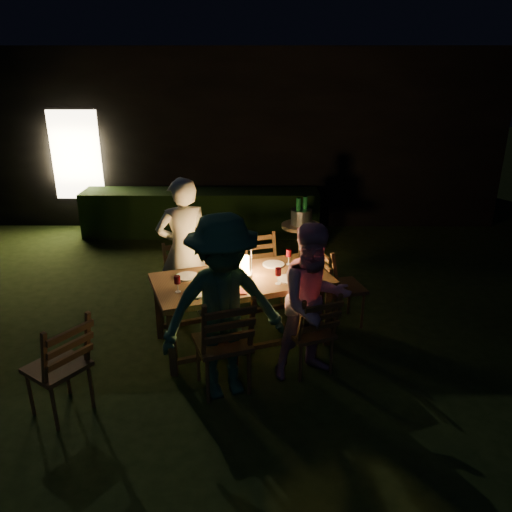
{
  "coord_description": "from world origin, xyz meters",
  "views": [
    {
      "loc": [
        0.55,
        -4.93,
        2.93
      ],
      "look_at": [
        0.52,
        0.22,
        0.93
      ],
      "focal_mm": 35.0,
      "sensor_mm": 36.0,
      "label": 1
    }
  ],
  "objects_px": {
    "chair_end": "(341,299)",
    "bottle_bucket_a": "(298,214)",
    "chair_near_left": "(223,359)",
    "bottle_table": "(219,269)",
    "ice_bucket": "(301,217)",
    "person_house_side": "(184,250)",
    "bottle_bucket_b": "(305,213)",
    "chair_spare": "(61,383)",
    "dining_table": "(242,284)",
    "person_opp_left": "(223,309)",
    "lantern": "(245,262)",
    "chair_far_left": "(187,296)",
    "chair_near_right": "(310,345)",
    "side_table": "(301,230)",
    "chair_far_right": "(264,284)",
    "person_opp_right": "(314,303)"
  },
  "relations": [
    {
      "from": "chair_end",
      "to": "bottle_bucket_a",
      "type": "height_order",
      "value": "bottle_bucket_a"
    },
    {
      "from": "chair_near_left",
      "to": "chair_end",
      "type": "relative_size",
      "value": 1.05
    },
    {
      "from": "chair_near_left",
      "to": "bottle_table",
      "type": "relative_size",
      "value": 3.86
    },
    {
      "from": "ice_bucket",
      "to": "bottle_bucket_a",
      "type": "height_order",
      "value": "bottle_bucket_a"
    },
    {
      "from": "chair_near_left",
      "to": "person_house_side",
      "type": "relative_size",
      "value": 0.62
    },
    {
      "from": "bottle_bucket_a",
      "to": "bottle_bucket_b",
      "type": "distance_m",
      "value": 0.13
    },
    {
      "from": "chair_spare",
      "to": "person_house_side",
      "type": "distance_m",
      "value": 2.11
    },
    {
      "from": "person_house_side",
      "to": "bottle_table",
      "type": "relative_size",
      "value": 6.2
    },
    {
      "from": "dining_table",
      "to": "person_opp_left",
      "type": "bearing_deg",
      "value": -118.76
    },
    {
      "from": "person_opp_left",
      "to": "lantern",
      "type": "bearing_deg",
      "value": 60.11
    },
    {
      "from": "chair_far_left",
      "to": "bottle_bucket_b",
      "type": "distance_m",
      "value": 2.17
    },
    {
      "from": "chair_far_left",
      "to": "bottle_bucket_b",
      "type": "relative_size",
      "value": 3.0
    },
    {
      "from": "chair_near_right",
      "to": "chair_end",
      "type": "distance_m",
      "value": 1.1
    },
    {
      "from": "side_table",
      "to": "person_house_side",
      "type": "bearing_deg",
      "value": -138.51
    },
    {
      "from": "ice_bucket",
      "to": "bottle_bucket_b",
      "type": "relative_size",
      "value": 0.94
    },
    {
      "from": "dining_table",
      "to": "chair_end",
      "type": "height_order",
      "value": "chair_end"
    },
    {
      "from": "chair_far_left",
      "to": "chair_far_right",
      "type": "height_order",
      "value": "chair_far_left"
    },
    {
      "from": "bottle_bucket_b",
      "to": "bottle_bucket_a",
      "type": "bearing_deg",
      "value": -141.34
    },
    {
      "from": "chair_far_right",
      "to": "person_opp_left",
      "type": "relative_size",
      "value": 0.53
    },
    {
      "from": "chair_far_right",
      "to": "person_opp_right",
      "type": "bearing_deg",
      "value": 89.06
    },
    {
      "from": "chair_far_left",
      "to": "chair_near_left",
      "type": "bearing_deg",
      "value": 84.8
    },
    {
      "from": "dining_table",
      "to": "chair_far_right",
      "type": "relative_size",
      "value": 2.2
    },
    {
      "from": "chair_spare",
      "to": "bottle_bucket_a",
      "type": "bearing_deg",
      "value": -1.45
    },
    {
      "from": "chair_far_left",
      "to": "bottle_table",
      "type": "height_order",
      "value": "bottle_table"
    },
    {
      "from": "chair_far_right",
      "to": "chair_spare",
      "type": "relative_size",
      "value": 0.93
    },
    {
      "from": "person_opp_right",
      "to": "person_opp_left",
      "type": "distance_m",
      "value": 0.9
    },
    {
      "from": "chair_far_right",
      "to": "bottle_table",
      "type": "relative_size",
      "value": 3.37
    },
    {
      "from": "chair_far_left",
      "to": "chair_spare",
      "type": "distance_m",
      "value": 2.0
    },
    {
      "from": "chair_end",
      "to": "person_opp_right",
      "type": "xyz_separation_m",
      "value": [
        -0.44,
        -1.04,
        0.48
      ]
    },
    {
      "from": "bottle_bucket_b",
      "to": "person_opp_right",
      "type": "bearing_deg",
      "value": -92.77
    },
    {
      "from": "chair_far_right",
      "to": "chair_end",
      "type": "xyz_separation_m",
      "value": [
        0.9,
        -0.48,
        0.03
      ]
    },
    {
      "from": "ice_bucket",
      "to": "chair_near_left",
      "type": "bearing_deg",
      "value": -108.4
    },
    {
      "from": "chair_near_right",
      "to": "chair_far_left",
      "type": "relative_size",
      "value": 0.98
    },
    {
      "from": "chair_near_right",
      "to": "lantern",
      "type": "distance_m",
      "value": 1.12
    },
    {
      "from": "chair_far_left",
      "to": "chair_end",
      "type": "height_order",
      "value": "chair_end"
    },
    {
      "from": "dining_table",
      "to": "person_house_side",
      "type": "relative_size",
      "value": 1.19
    },
    {
      "from": "person_house_side",
      "to": "bottle_bucket_b",
      "type": "relative_size",
      "value": 5.43
    },
    {
      "from": "person_house_side",
      "to": "chair_near_left",
      "type": "bearing_deg",
      "value": 90.0
    },
    {
      "from": "chair_spare",
      "to": "person_house_side",
      "type": "relative_size",
      "value": 0.59
    },
    {
      "from": "chair_far_left",
      "to": "bottle_bucket_a",
      "type": "distance_m",
      "value": 2.05
    },
    {
      "from": "dining_table",
      "to": "bottle_bucket_b",
      "type": "xyz_separation_m",
      "value": [
        0.83,
        1.97,
        0.22
      ]
    },
    {
      "from": "dining_table",
      "to": "person_opp_right",
      "type": "xyz_separation_m",
      "value": [
        0.71,
        -0.61,
        0.09
      ]
    },
    {
      "from": "bottle_bucket_b",
      "to": "chair_near_left",
      "type": "bearing_deg",
      "value": -109.06
    },
    {
      "from": "chair_near_left",
      "to": "chair_near_right",
      "type": "relative_size",
      "value": 1.15
    },
    {
      "from": "dining_table",
      "to": "person_house_side",
      "type": "xyz_separation_m",
      "value": [
        -0.71,
        0.61,
        0.17
      ]
    },
    {
      "from": "chair_far_right",
      "to": "lantern",
      "type": "bearing_deg",
      "value": 57.84
    },
    {
      "from": "chair_far_left",
      "to": "ice_bucket",
      "type": "bearing_deg",
      "value": -162.88
    },
    {
      "from": "bottle_table",
      "to": "bottle_bucket_b",
      "type": "xyz_separation_m",
      "value": [
        1.07,
        2.06,
        0.01
      ]
    },
    {
      "from": "dining_table",
      "to": "chair_near_left",
      "type": "relative_size",
      "value": 1.92
    },
    {
      "from": "chair_end",
      "to": "bottle_bucket_b",
      "type": "relative_size",
      "value": 3.22
    }
  ]
}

